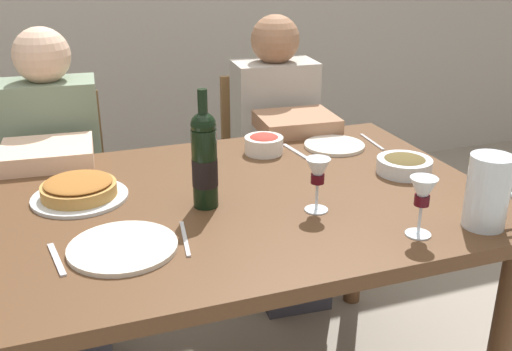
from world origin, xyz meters
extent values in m
cube|color=brown|center=(0.00, 0.00, 0.74)|extent=(1.50, 1.00, 0.04)
cylinder|color=brown|center=(0.67, -0.42, 0.36)|extent=(0.07, 0.07, 0.72)
cylinder|color=brown|center=(-0.67, 0.42, 0.36)|extent=(0.07, 0.07, 0.72)
cylinder|color=brown|center=(0.67, 0.42, 0.36)|extent=(0.07, 0.07, 0.72)
cylinder|color=black|center=(-0.07, -0.03, 0.87)|extent=(0.07, 0.07, 0.22)
sphere|color=black|center=(-0.07, -0.03, 0.99)|extent=(0.07, 0.07, 0.07)
cylinder|color=black|center=(-0.07, -0.03, 1.04)|extent=(0.03, 0.03, 0.09)
cylinder|color=black|center=(-0.07, -0.03, 0.86)|extent=(0.07, 0.07, 0.08)
cylinder|color=silver|center=(0.56, -0.39, 0.86)|extent=(0.11, 0.11, 0.19)
cylinder|color=silver|center=(0.56, -0.39, 0.82)|extent=(0.10, 0.10, 0.11)
torus|color=silver|center=(0.63, -0.39, 0.86)|extent=(0.07, 0.01, 0.07)
cylinder|color=silver|center=(-0.40, 0.13, 0.77)|extent=(0.27, 0.27, 0.01)
cylinder|color=#C18E47|center=(-0.40, 0.13, 0.79)|extent=(0.21, 0.21, 0.03)
ellipsoid|color=#9E6028|center=(-0.40, 0.13, 0.81)|extent=(0.19, 0.19, 0.02)
cylinder|color=white|center=(0.23, 0.31, 0.79)|extent=(0.13, 0.13, 0.06)
ellipsoid|color=#B2382D|center=(0.23, 0.31, 0.81)|extent=(0.11, 0.11, 0.04)
cylinder|color=silver|center=(0.57, -0.01, 0.78)|extent=(0.17, 0.17, 0.05)
ellipsoid|color=brown|center=(0.57, -0.01, 0.80)|extent=(0.14, 0.14, 0.03)
cylinder|color=silver|center=(0.38, -0.38, 0.76)|extent=(0.06, 0.06, 0.00)
cylinder|color=silver|center=(0.38, -0.38, 0.80)|extent=(0.01, 0.01, 0.07)
cone|color=silver|center=(0.38, -0.38, 0.88)|extent=(0.07, 0.07, 0.07)
cylinder|color=#470A14|center=(0.38, -0.38, 0.85)|extent=(0.04, 0.04, 0.03)
cylinder|color=silver|center=(0.20, -0.16, 0.76)|extent=(0.06, 0.06, 0.00)
cylinder|color=silver|center=(0.20, -0.16, 0.80)|extent=(0.01, 0.01, 0.07)
cone|color=silver|center=(0.20, -0.16, 0.87)|extent=(0.07, 0.07, 0.07)
cylinder|color=#470A14|center=(0.20, -0.16, 0.85)|extent=(0.04, 0.04, 0.03)
cylinder|color=silver|center=(-0.32, -0.21, 0.77)|extent=(0.26, 0.26, 0.01)
cylinder|color=silver|center=(0.48, 0.29, 0.77)|extent=(0.21, 0.21, 0.01)
cube|color=silver|center=(-0.47, -0.21, 0.76)|extent=(0.04, 0.16, 0.00)
cube|color=silver|center=(-0.17, -0.21, 0.76)|extent=(0.03, 0.18, 0.00)
cube|color=silver|center=(0.63, 0.29, 0.76)|extent=(0.02, 0.18, 0.00)
cube|color=silver|center=(0.33, 0.29, 0.76)|extent=(0.03, 0.16, 0.00)
cube|color=olive|center=(-0.45, 0.78, 0.46)|extent=(0.43, 0.43, 0.02)
cube|color=olive|center=(-0.44, 0.97, 0.67)|extent=(0.36, 0.06, 0.40)
cylinder|color=olive|center=(-0.63, 0.62, 0.23)|extent=(0.04, 0.04, 0.45)
cylinder|color=olive|center=(-0.29, 0.60, 0.23)|extent=(0.04, 0.04, 0.45)
cylinder|color=olive|center=(-0.61, 0.96, 0.23)|extent=(0.04, 0.04, 0.45)
cylinder|color=olive|center=(-0.27, 0.94, 0.23)|extent=(0.04, 0.04, 0.45)
cube|color=gray|center=(-0.45, 0.74, 0.72)|extent=(0.35, 0.23, 0.50)
sphere|color=beige|center=(-0.45, 0.74, 1.06)|extent=(0.20, 0.20, 0.20)
cube|color=#33333D|center=(-0.46, 0.55, 0.47)|extent=(0.33, 0.40, 0.14)
cube|color=#33333D|center=(-0.48, 0.40, 0.20)|extent=(0.28, 0.14, 0.40)
cube|color=beige|center=(-0.47, 0.46, 0.79)|extent=(0.31, 0.26, 0.06)
cube|color=olive|center=(0.45, 0.83, 0.46)|extent=(0.43, 0.43, 0.02)
cube|color=olive|center=(0.46, 1.01, 0.67)|extent=(0.36, 0.05, 0.40)
cylinder|color=olive|center=(0.27, 0.67, 0.23)|extent=(0.04, 0.04, 0.45)
cylinder|color=olive|center=(0.61, 0.65, 0.23)|extent=(0.04, 0.04, 0.45)
cylinder|color=olive|center=(0.29, 1.01, 0.23)|extent=(0.04, 0.04, 0.45)
cylinder|color=olive|center=(0.63, 0.99, 0.23)|extent=(0.04, 0.04, 0.45)
cube|color=#B7B2A8|center=(0.45, 0.79, 0.72)|extent=(0.35, 0.22, 0.50)
sphere|color=#9E7051|center=(0.45, 0.79, 1.06)|extent=(0.20, 0.20, 0.20)
cube|color=#33333D|center=(0.44, 0.60, 0.47)|extent=(0.33, 0.40, 0.14)
cube|color=#33333D|center=(0.43, 0.45, 0.20)|extent=(0.28, 0.14, 0.40)
cube|color=#9E7051|center=(0.43, 0.51, 0.79)|extent=(0.30, 0.26, 0.06)
camera|label=1|loc=(-0.44, -1.47, 1.45)|focal=41.47mm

